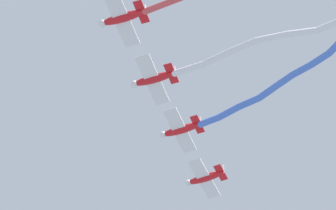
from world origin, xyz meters
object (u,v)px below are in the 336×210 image
Objects in this scene: airplane_slot at (122,18)px; airplane_right_wing at (153,79)px; airplane_left_wing at (180,130)px; airplane_lead at (205,178)px.

airplane_right_wing is at bearing -93.61° from airplane_slot.
airplane_slot is (9.59, 13.78, 0.00)m from airplane_left_wing.
airplane_slot is at bearing 86.92° from airplane_right_wing.
airplane_left_wing is at bearing -93.61° from airplane_slot.
airplane_slot reaches higher than airplane_right_wing.
airplane_right_wing is (4.80, 6.89, -0.30)m from airplane_left_wing.
airplane_right_wing is (9.59, 13.78, 0.00)m from airplane_lead.
airplane_lead is 0.97× the size of airplane_right_wing.
airplane_lead is 0.98× the size of airplane_left_wing.
airplane_lead is at bearing -93.08° from airplane_right_wing.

